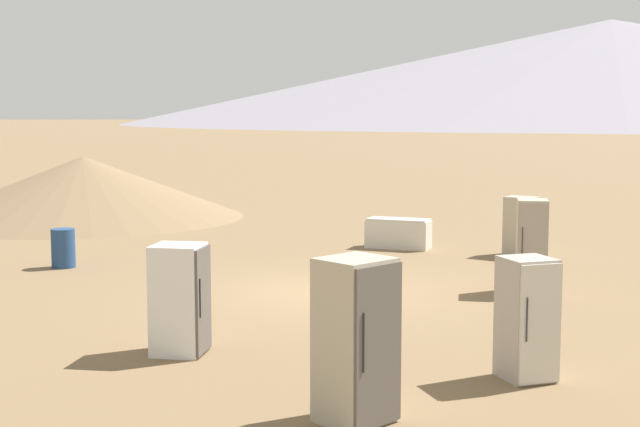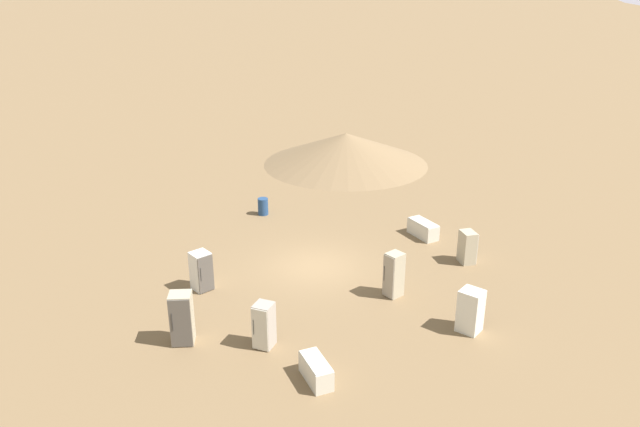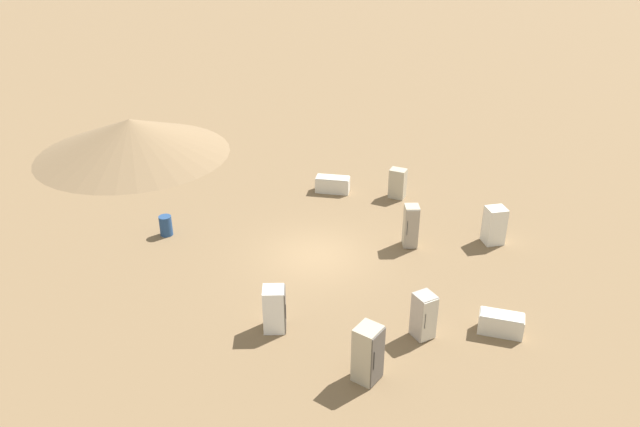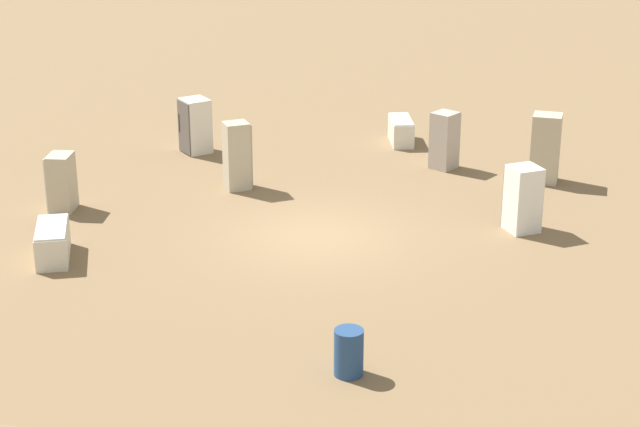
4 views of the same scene
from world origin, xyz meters
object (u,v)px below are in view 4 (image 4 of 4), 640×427
object	(u,v)px
discarded_fridge_5	(237,156)
rusty_barrel	(349,352)
discarded_fridge_2	(445,140)
discarded_fridge_6	(401,131)
discarded_fridge_3	(61,182)
discarded_fridge_4	(53,242)
discarded_fridge_0	(195,126)
discarded_fridge_7	(546,148)
discarded_fridge_1	(523,199)

from	to	relation	value
discarded_fridge_5	rusty_barrel	size ratio (longest dim) A/B	2.06
discarded_fridge_2	discarded_fridge_6	bearing A→B (deg)	154.36
discarded_fridge_3	discarded_fridge_5	size ratio (longest dim) A/B	0.80
discarded_fridge_4	discarded_fridge_6	bearing A→B (deg)	-143.76
discarded_fridge_0	discarded_fridge_2	size ratio (longest dim) A/B	0.99
discarded_fridge_4	rusty_barrel	world-z (taller)	rusty_barrel
discarded_fridge_6	discarded_fridge_5	bearing A→B (deg)	-141.99
discarded_fridge_2	discarded_fridge_7	size ratio (longest dim) A/B	0.86
discarded_fridge_5	discarded_fridge_7	world-z (taller)	discarded_fridge_7
discarded_fridge_0	discarded_fridge_1	xyz separation A→B (m)	(-3.12, 10.08, -0.00)
discarded_fridge_1	discarded_fridge_7	bearing A→B (deg)	49.29
discarded_fridge_3	discarded_fridge_5	bearing A→B (deg)	-64.91
discarded_fridge_1	discarded_fridge_6	distance (m)	7.56
discarded_fridge_1	rusty_barrel	world-z (taller)	discarded_fridge_1
discarded_fridge_4	discarded_fridge_7	xyz separation A→B (m)	(-12.90, 2.98, 0.56)
discarded_fridge_4	discarded_fridge_6	size ratio (longest dim) A/B	1.14
discarded_fridge_1	discarded_fridge_7	xyz separation A→B (m)	(-3.14, -2.14, 0.14)
discarded_fridge_0	discarded_fridge_2	bearing A→B (deg)	-133.67
discarded_fridge_5	rusty_barrel	distance (m)	10.39
discarded_fridge_7	rusty_barrel	world-z (taller)	discarded_fridge_7
discarded_fridge_0	rusty_barrel	distance (m)	13.88
discarded_fridge_0	discarded_fridge_4	distance (m)	8.30
discarded_fridge_3	discarded_fridge_6	xyz separation A→B (m)	(-10.63, 0.75, -0.35)
discarded_fridge_7	discarded_fridge_0	bearing A→B (deg)	-179.42
discarded_fridge_3	discarded_fridge_6	bearing A→B (deg)	-52.65
discarded_fridge_3	rusty_barrel	distance (m)	10.97
discarded_fridge_2	discarded_fridge_7	distance (m)	2.84
rusty_barrel	discarded_fridge_4	bearing A→B (deg)	-75.57
discarded_fridge_7	rusty_barrel	bearing A→B (deg)	-102.11
discarded_fridge_1	discarded_fridge_5	xyz separation A→B (m)	(3.85, -6.62, 0.11)
discarded_fridge_7	discarded_fridge_5	bearing A→B (deg)	-160.37
discarded_fridge_1	rusty_barrel	bearing A→B (deg)	-143.31
discarded_fridge_2	discarded_fridge_6	distance (m)	2.67
discarded_fridge_4	discarded_fridge_7	bearing A→B (deg)	-166.39
discarded_fridge_2	discarded_fridge_7	xyz separation A→B (m)	(-1.39, 2.47, 0.13)
discarded_fridge_6	discarded_fridge_0	bearing A→B (deg)	-174.99
discarded_fridge_1	discarded_fridge_5	world-z (taller)	discarded_fridge_5
discarded_fridge_2	rusty_barrel	xyz separation A→B (m)	(9.41, 7.64, -0.37)
discarded_fridge_1	discarded_fridge_4	bearing A→B (deg)	167.41
discarded_fridge_4	rusty_barrel	size ratio (longest dim) A/B	2.00
discarded_fridge_6	discarded_fridge_7	bearing A→B (deg)	-48.12
discarded_fridge_0	discarded_fridge_3	bearing A→B (deg)	117.33
discarded_fridge_2	rusty_barrel	world-z (taller)	discarded_fridge_2
rusty_barrel	discarded_fridge_1	bearing A→B (deg)	-158.39
discarded_fridge_7	discarded_fridge_6	bearing A→B (deg)	151.22
discarded_fridge_1	discarded_fridge_2	bearing A→B (deg)	84.28
discarded_fridge_0	rusty_barrel	xyz separation A→B (m)	(4.54, 13.11, -0.36)
discarded_fridge_6	discarded_fridge_1	bearing A→B (deg)	-75.22
discarded_fridge_2	discarded_fridge_4	bearing A→B (deg)	-104.89
discarded_fridge_4	rusty_barrel	distance (m)	8.42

